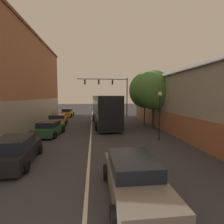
{
  "coord_description": "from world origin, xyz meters",
  "views": [
    {
      "loc": [
        0.3,
        -1.1,
        3.62
      ],
      "look_at": [
        2.26,
        17.68,
        1.88
      ],
      "focal_mm": 28.0,
      "sensor_mm": 36.0,
      "label": 1
    }
  ],
  "objects_px": {
    "street_lamp": "(160,110)",
    "street_tree_near": "(154,90)",
    "bus": "(105,109)",
    "street_tree_far": "(145,90)",
    "traffic_signal_gantry": "(111,87)",
    "hatchback_foreground": "(134,178)",
    "parked_car_left_distant": "(15,151)",
    "parked_car_left_near": "(58,120)",
    "parked_car_left_mid": "(50,129)",
    "parked_car_left_far": "(68,113)"
  },
  "relations": [
    {
      "from": "bus",
      "to": "street_tree_far",
      "type": "relative_size",
      "value": 1.71
    },
    {
      "from": "street_lamp",
      "to": "parked_car_left_mid",
      "type": "bearing_deg",
      "value": 163.98
    },
    {
      "from": "street_lamp",
      "to": "street_tree_near",
      "type": "height_order",
      "value": "street_tree_near"
    },
    {
      "from": "parked_car_left_mid",
      "to": "parked_car_left_far",
      "type": "height_order",
      "value": "parked_car_left_far"
    },
    {
      "from": "parked_car_left_distant",
      "to": "street_lamp",
      "type": "distance_m",
      "value": 10.51
    },
    {
      "from": "parked_car_left_mid",
      "to": "street_tree_far",
      "type": "xyz_separation_m",
      "value": [
        10.27,
        4.48,
        3.65
      ]
    },
    {
      "from": "parked_car_left_near",
      "to": "parked_car_left_far",
      "type": "relative_size",
      "value": 0.9
    },
    {
      "from": "street_lamp",
      "to": "street_tree_far",
      "type": "relative_size",
      "value": 0.62
    },
    {
      "from": "street_lamp",
      "to": "traffic_signal_gantry",
      "type": "bearing_deg",
      "value": 97.54
    },
    {
      "from": "parked_car_left_mid",
      "to": "hatchback_foreground",
      "type": "bearing_deg",
      "value": -146.36
    },
    {
      "from": "street_lamp",
      "to": "parked_car_left_near",
      "type": "bearing_deg",
      "value": 139.82
    },
    {
      "from": "street_tree_far",
      "to": "parked_car_left_near",
      "type": "bearing_deg",
      "value": 174.1
    },
    {
      "from": "hatchback_foreground",
      "to": "parked_car_left_distant",
      "type": "relative_size",
      "value": 1.02
    },
    {
      "from": "parked_car_left_far",
      "to": "parked_car_left_mid",
      "type": "bearing_deg",
      "value": -175.96
    },
    {
      "from": "hatchback_foreground",
      "to": "parked_car_left_near",
      "type": "relative_size",
      "value": 1.15
    },
    {
      "from": "hatchback_foreground",
      "to": "bus",
      "type": "bearing_deg",
      "value": -0.29
    },
    {
      "from": "street_tree_near",
      "to": "street_tree_far",
      "type": "relative_size",
      "value": 1.0
    },
    {
      "from": "parked_car_left_mid",
      "to": "parked_car_left_distant",
      "type": "distance_m",
      "value": 6.74
    },
    {
      "from": "traffic_signal_gantry",
      "to": "street_tree_near",
      "type": "distance_m",
      "value": 12.82
    },
    {
      "from": "hatchback_foreground",
      "to": "parked_car_left_near",
      "type": "height_order",
      "value": "hatchback_foreground"
    },
    {
      "from": "parked_car_left_distant",
      "to": "street_tree_far",
      "type": "bearing_deg",
      "value": -47.11
    },
    {
      "from": "parked_car_left_far",
      "to": "traffic_signal_gantry",
      "type": "distance_m",
      "value": 8.98
    },
    {
      "from": "parked_car_left_distant",
      "to": "bus",
      "type": "bearing_deg",
      "value": -29.47
    },
    {
      "from": "parked_car_left_near",
      "to": "traffic_signal_gantry",
      "type": "relative_size",
      "value": 0.46
    },
    {
      "from": "bus",
      "to": "parked_car_left_near",
      "type": "height_order",
      "value": "bus"
    },
    {
      "from": "parked_car_left_near",
      "to": "street_lamp",
      "type": "bearing_deg",
      "value": -134.52
    },
    {
      "from": "bus",
      "to": "parked_car_left_near",
      "type": "xyz_separation_m",
      "value": [
        -5.83,
        0.52,
        -1.39
      ]
    },
    {
      "from": "parked_car_left_near",
      "to": "parked_car_left_mid",
      "type": "bearing_deg",
      "value": 179.92
    },
    {
      "from": "bus",
      "to": "street_tree_near",
      "type": "xyz_separation_m",
      "value": [
        5.15,
        -2.83,
        2.23
      ]
    },
    {
      "from": "traffic_signal_gantry",
      "to": "parked_car_left_distant",
      "type": "bearing_deg",
      "value": -108.82
    },
    {
      "from": "parked_car_left_mid",
      "to": "street_tree_near",
      "type": "xyz_separation_m",
      "value": [
        10.56,
        2.23,
        3.63
      ]
    },
    {
      "from": "hatchback_foreground",
      "to": "parked_car_left_mid",
      "type": "distance_m",
      "value": 11.77
    },
    {
      "from": "street_tree_near",
      "to": "bus",
      "type": "bearing_deg",
      "value": 151.22
    },
    {
      "from": "parked_car_left_near",
      "to": "street_tree_near",
      "type": "distance_m",
      "value": 12.03
    },
    {
      "from": "traffic_signal_gantry",
      "to": "bus",
      "type": "bearing_deg",
      "value": -100.09
    },
    {
      "from": "parked_car_left_mid",
      "to": "parked_car_left_distant",
      "type": "height_order",
      "value": "parked_car_left_distant"
    },
    {
      "from": "parked_car_left_distant",
      "to": "street_lamp",
      "type": "xyz_separation_m",
      "value": [
        9.53,
        4.05,
        1.82
      ]
    },
    {
      "from": "parked_car_left_near",
      "to": "parked_car_left_distant",
      "type": "relative_size",
      "value": 0.88
    },
    {
      "from": "bus",
      "to": "hatchback_foreground",
      "type": "xyz_separation_m",
      "value": [
        0.06,
        -15.48,
        -1.37
      ]
    },
    {
      "from": "hatchback_foreground",
      "to": "parked_car_left_mid",
      "type": "xyz_separation_m",
      "value": [
        -5.47,
        10.43,
        -0.03
      ]
    },
    {
      "from": "parked_car_left_near",
      "to": "street_tree_far",
      "type": "distance_m",
      "value": 11.34
    },
    {
      "from": "street_lamp",
      "to": "street_tree_far",
      "type": "bearing_deg",
      "value": 82.93
    },
    {
      "from": "parked_car_left_mid",
      "to": "street_tree_far",
      "type": "relative_size",
      "value": 0.67
    },
    {
      "from": "parked_car_left_far",
      "to": "street_lamp",
      "type": "distance_m",
      "value": 20.78
    },
    {
      "from": "street_tree_far",
      "to": "street_lamp",
      "type": "bearing_deg",
      "value": -97.07
    },
    {
      "from": "hatchback_foreground",
      "to": "street_tree_far",
      "type": "relative_size",
      "value": 0.73
    },
    {
      "from": "parked_car_left_near",
      "to": "parked_car_left_mid",
      "type": "xyz_separation_m",
      "value": [
        0.41,
        -5.58,
        -0.02
      ]
    },
    {
      "from": "parked_car_left_far",
      "to": "street_lamp",
      "type": "relative_size",
      "value": 1.15
    },
    {
      "from": "parked_car_left_mid",
      "to": "parked_car_left_distant",
      "type": "relative_size",
      "value": 0.93
    },
    {
      "from": "bus",
      "to": "street_tree_near",
      "type": "bearing_deg",
      "value": -121.55
    }
  ]
}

